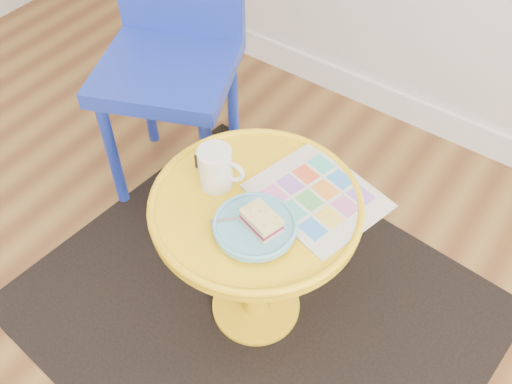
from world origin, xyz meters
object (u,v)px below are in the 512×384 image
Objects in this scene: chair at (172,40)px; plate at (255,227)px; newspaper at (317,196)px; mug at (216,167)px; side_table at (256,238)px.

chair is 4.79× the size of plate.
mug is at bearing -139.84° from newspaper.
plate reaches higher than side_table.
newspaper is at bearing 71.13° from plate.
newspaper is at bearing -43.88° from chair.
mug is 0.18m from plate.
side_table is 0.21m from newspaper.
mug is at bearing -61.55° from chair.
mug is (-0.12, -0.00, 0.20)m from side_table.
mug is at bearing 157.39° from plate.
chair is 3.13× the size of newspaper.
newspaper is 0.19m from plate.
side_table is at bearing -55.30° from chair.
plate is at bearing -34.65° from mug.
side_table is 0.18m from plate.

